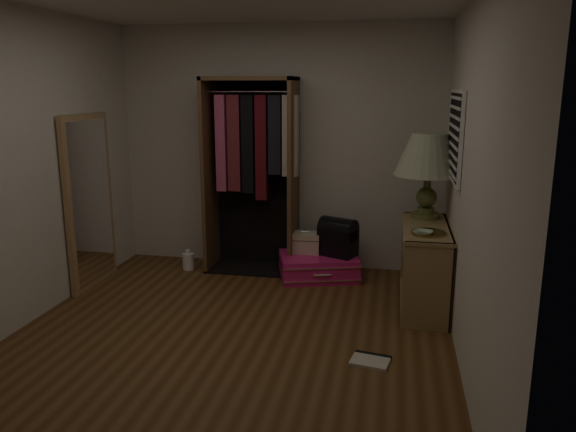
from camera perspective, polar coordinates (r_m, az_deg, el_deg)
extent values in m
plane|color=#523217|center=(4.57, -6.09, -12.34)|extent=(4.00, 4.00, 0.00)
cube|color=beige|center=(6.11, -0.91, 6.90)|extent=(3.50, 0.02, 2.60)
cube|color=beige|center=(2.40, -20.86, -3.75)|extent=(3.50, 0.02, 2.60)
cube|color=beige|center=(4.03, 18.01, 3.04)|extent=(0.02, 4.00, 2.60)
cube|color=beige|center=(4.99, -26.13, 4.17)|extent=(0.02, 4.00, 2.60)
cube|color=white|center=(4.98, 16.64, 7.85)|extent=(0.03, 0.96, 0.76)
cube|color=black|center=(4.98, 16.63, 7.85)|extent=(0.03, 0.90, 0.70)
cube|color=white|center=(5.02, 16.20, 4.32)|extent=(0.01, 0.88, 0.02)
cube|color=white|center=(5.01, 16.26, 5.20)|extent=(0.01, 0.88, 0.02)
cube|color=white|center=(5.00, 16.32, 6.08)|extent=(0.01, 0.88, 0.02)
cube|color=white|center=(4.99, 16.38, 6.97)|extent=(0.01, 0.88, 0.02)
cube|color=white|center=(4.98, 16.43, 7.86)|extent=(0.01, 0.88, 0.02)
cube|color=white|center=(4.98, 16.49, 8.75)|extent=(0.01, 0.88, 0.02)
cube|color=white|center=(4.97, 16.55, 9.64)|extent=(0.01, 0.88, 0.02)
cube|color=white|center=(4.97, 16.61, 10.54)|extent=(0.01, 0.88, 0.02)
cube|color=white|center=(4.97, 16.67, 11.43)|extent=(0.01, 0.88, 0.02)
cube|color=olive|center=(4.69, 13.99, -7.04)|extent=(0.40, 0.03, 0.75)
cube|color=olive|center=(5.71, 13.48, -3.38)|extent=(0.40, 0.03, 0.75)
cube|color=olive|center=(5.30, 13.52, -8.27)|extent=(0.40, 1.04, 0.03)
cube|color=olive|center=(5.14, 13.82, -2.96)|extent=(0.40, 1.04, 0.03)
cube|color=olive|center=(5.10, 13.92, -1.18)|extent=(0.42, 1.12, 0.03)
cube|color=brown|center=(5.21, 15.80, -5.11)|extent=(0.02, 1.10, 0.75)
cube|color=olive|center=(5.44, 13.60, -1.25)|extent=(0.36, 0.38, 0.13)
cube|color=gray|center=(4.82, 12.83, -8.83)|extent=(0.17, 0.05, 0.22)
cube|color=#4C3833|center=(4.87, 13.06, -8.51)|extent=(0.21, 0.04, 0.24)
cube|color=#B7AD99|center=(4.89, 12.95, -7.97)|extent=(0.19, 0.03, 0.31)
cube|color=brown|center=(4.94, 12.67, -8.14)|extent=(0.15, 0.03, 0.24)
cube|color=#3F4C59|center=(4.98, 12.76, -7.84)|extent=(0.17, 0.03, 0.27)
cube|color=gray|center=(5.02, 12.64, -7.47)|extent=(0.15, 0.04, 0.30)
cube|color=#59594C|center=(5.08, 12.75, -7.60)|extent=(0.18, 0.05, 0.24)
cube|color=#B2724C|center=(5.12, 12.77, -7.29)|extent=(0.18, 0.04, 0.26)
cube|color=beige|center=(5.15, 12.93, -6.86)|extent=(0.21, 0.03, 0.31)
cube|color=#332D38|center=(5.20, 12.63, -7.08)|extent=(0.16, 0.03, 0.24)
cube|color=gray|center=(5.23, 12.95, -6.63)|extent=(0.22, 0.05, 0.29)
cube|color=#4C3833|center=(5.28, 12.85, -6.60)|extent=(0.20, 0.03, 0.27)
cube|color=#B7AD99|center=(5.32, 12.81, -6.43)|extent=(0.20, 0.05, 0.27)
cube|color=brown|center=(5.36, 12.64, -6.11)|extent=(0.17, 0.04, 0.30)
cube|color=#3F4C59|center=(5.41, 12.82, -5.91)|extent=(0.20, 0.03, 0.31)
cube|color=gray|center=(5.46, 12.77, -6.12)|extent=(0.20, 0.04, 0.23)
cube|color=#59594C|center=(5.51, 12.65, -5.77)|extent=(0.18, 0.04, 0.27)
cube|color=#B2724C|center=(5.55, 12.72, -5.50)|extent=(0.19, 0.03, 0.29)
cube|color=brown|center=(6.08, -7.94, 4.13)|extent=(0.04, 0.50, 2.05)
cube|color=brown|center=(5.85, 0.55, 3.91)|extent=(0.04, 0.50, 2.05)
cube|color=brown|center=(5.88, -3.93, 13.76)|extent=(0.95, 0.50, 0.04)
cube|color=black|center=(6.17, -3.23, 4.37)|extent=(0.95, 0.02, 2.05)
cube|color=black|center=(6.19, -3.64, -5.28)|extent=(0.95, 0.50, 0.02)
cylinder|color=white|center=(5.88, -3.91, 12.49)|extent=(0.87, 0.02, 0.02)
cube|color=#BF4C72|center=(5.97, -6.71, 7.35)|extent=(0.10, 0.14, 1.00)
cube|color=maroon|center=(5.93, -5.43, 7.35)|extent=(0.13, 0.12, 1.00)
cube|color=black|center=(5.89, -4.03, 7.27)|extent=(0.12, 0.13, 1.01)
cube|color=#590F19|center=(5.86, -2.69, 6.92)|extent=(0.12, 0.12, 1.08)
cube|color=black|center=(5.81, -1.32, 8.22)|extent=(0.13, 0.11, 0.81)
cube|color=beige|center=(5.78, 0.26, 8.14)|extent=(0.15, 0.13, 0.82)
cube|color=#A67E50|center=(5.86, -19.54, 1.42)|extent=(0.05, 0.80, 1.70)
cube|color=white|center=(5.85, -19.30, 1.42)|extent=(0.01, 0.68, 1.58)
cube|color=#E31B70|center=(5.88, 3.10, -5.11)|extent=(0.90, 0.75, 0.24)
cube|color=white|center=(5.90, 3.09, -5.73)|extent=(0.93, 0.78, 0.01)
cube|color=white|center=(5.86, 3.10, -4.49)|extent=(0.93, 0.78, 0.01)
cylinder|color=white|center=(5.61, 3.53, -6.03)|extent=(0.18, 0.07, 0.02)
cube|color=#C1B293|center=(5.91, 1.77, -2.71)|extent=(0.31, 0.22, 0.21)
cube|color=brown|center=(5.89, 1.77, -2.29)|extent=(0.32, 0.22, 0.01)
cylinder|color=white|center=(5.88, 1.78, -1.63)|extent=(0.09, 0.02, 0.01)
cube|color=black|center=(5.82, 5.09, -2.65)|extent=(0.43, 0.37, 0.28)
cylinder|color=black|center=(5.78, 5.12, -1.31)|extent=(0.43, 0.37, 0.24)
cylinder|color=#535B2C|center=(5.41, 13.78, 0.05)|extent=(0.32, 0.32, 0.04)
cylinder|color=#535B2C|center=(5.40, 13.81, 0.58)|extent=(0.19, 0.19, 0.06)
sphere|color=#535B2C|center=(5.38, 13.88, 1.86)|extent=(0.23, 0.23, 0.19)
cylinder|color=#535B2C|center=(5.35, 13.97, 3.45)|extent=(0.08, 0.08, 0.11)
cone|color=beige|center=(5.32, 14.12, 6.08)|extent=(0.75, 0.75, 0.38)
cone|color=white|center=(5.32, 14.12, 6.08)|extent=(0.67, 0.67, 0.36)
cylinder|color=olive|center=(4.85, 14.08, -1.65)|extent=(0.38, 0.38, 0.02)
imported|color=#98B79A|center=(4.77, 13.53, -1.71)|extent=(0.21, 0.21, 0.04)
cylinder|color=white|center=(6.24, -10.09, -4.56)|extent=(0.16, 0.16, 0.18)
cylinder|color=white|center=(6.21, -10.13, -3.60)|extent=(0.07, 0.07, 0.04)
cube|color=beige|center=(4.25, 8.36, -14.34)|extent=(0.31, 0.26, 0.02)
cube|color=black|center=(4.33, 8.65, -13.81)|extent=(0.27, 0.09, 0.03)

